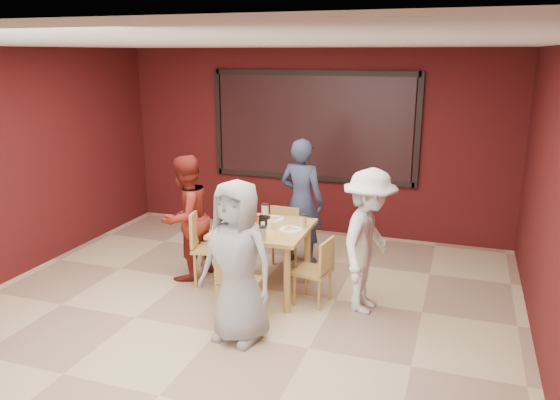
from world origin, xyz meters
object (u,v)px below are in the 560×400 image
(diner_back, at_px, (302,201))
(chair_front, at_px, (238,279))
(diner_right, at_px, (368,241))
(diner_left, at_px, (186,218))
(chair_left, at_px, (206,242))
(chair_right, at_px, (318,268))
(dining_table, at_px, (264,235))
(diner_front, at_px, (237,262))
(chair_back, at_px, (282,235))

(diner_back, bearing_deg, chair_front, 95.03)
(chair_front, bearing_deg, diner_right, 29.73)
(diner_left, distance_m, diner_right, 2.28)
(chair_left, relative_size, diner_left, 0.59)
(chair_front, bearing_deg, chair_right, 43.06)
(chair_right, height_order, diner_right, diner_right)
(dining_table, distance_m, diner_left, 1.08)
(chair_left, xyz_separation_m, chair_right, (1.44, -0.15, -0.08))
(diner_front, height_order, diner_right, diner_front)
(dining_table, distance_m, chair_front, 0.78)
(chair_left, xyz_separation_m, diner_left, (-0.31, 0.07, 0.26))
(chair_left, height_order, diner_left, diner_left)
(chair_front, xyz_separation_m, diner_back, (0.13, 1.84, 0.37))
(chair_left, bearing_deg, diner_left, 166.85)
(chair_right, distance_m, diner_back, 1.38)
(dining_table, xyz_separation_m, chair_front, (-0.01, -0.74, -0.24))
(diner_left, bearing_deg, chair_right, 97.19)
(chair_back, relative_size, diner_back, 0.48)
(dining_table, height_order, diner_front, diner_front)
(diner_front, distance_m, diner_back, 2.17)
(chair_front, distance_m, chair_left, 1.09)
(chair_back, bearing_deg, diner_front, -84.61)
(chair_left, relative_size, diner_back, 0.55)
(chair_back, bearing_deg, chair_front, -89.10)
(diner_left, xyz_separation_m, diner_right, (2.28, -0.17, 0.01))
(chair_back, relative_size, diner_left, 0.52)
(chair_left, bearing_deg, chair_right, -6.06)
(chair_front, relative_size, chair_back, 1.01)
(chair_right, xyz_separation_m, diner_back, (-0.55, 1.19, 0.40))
(diner_back, distance_m, diner_left, 1.54)
(dining_table, xyz_separation_m, diner_back, (0.12, 1.10, 0.13))
(dining_table, height_order, chair_left, dining_table)
(diner_right, bearing_deg, chair_front, 128.04)
(chair_back, relative_size, diner_right, 0.51)
(dining_table, distance_m, chair_right, 0.73)
(chair_back, distance_m, chair_left, 1.01)
(diner_back, relative_size, diner_left, 1.08)
(chair_left, height_order, diner_back, diner_back)
(chair_front, relative_size, diner_left, 0.53)
(chair_front, distance_m, diner_left, 1.40)
(dining_table, height_order, diner_left, diner_left)
(diner_front, height_order, diner_left, diner_front)
(chair_back, distance_m, diner_front, 1.87)
(chair_back, height_order, chair_left, chair_left)
(chair_front, relative_size, diner_back, 0.49)
(chair_back, distance_m, diner_right, 1.52)
(diner_front, distance_m, diner_left, 1.70)
(diner_front, bearing_deg, diner_back, 100.64)
(chair_left, xyz_separation_m, diner_front, (0.90, -1.13, 0.29))
(chair_back, bearing_deg, dining_table, -87.17)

